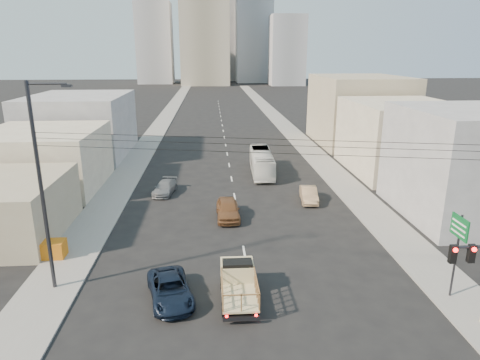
{
  "coord_description": "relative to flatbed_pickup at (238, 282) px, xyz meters",
  "views": [
    {
      "loc": [
        -2.14,
        -18.98,
        13.35
      ],
      "look_at": [
        0.1,
        13.83,
        3.5
      ],
      "focal_mm": 32.0,
      "sensor_mm": 36.0,
      "label": 1
    }
  ],
  "objects": [
    {
      "name": "bldg_right_far",
      "position": [
        20.79,
        41.86,
        3.91
      ],
      "size": [
        12.0,
        16.0,
        10.0
      ],
      "primitive_type": "cube",
      "color": "tan",
      "rests_on": "ground"
    },
    {
      "name": "sidewalk_left",
      "position": [
        -10.96,
        67.86,
        -1.03
      ],
      "size": [
        3.5,
        180.0,
        0.12
      ],
      "primitive_type": "cube",
      "color": "gray",
      "rests_on": "ground"
    },
    {
      "name": "midrise_ne",
      "position": [
        18.79,
        182.86,
        18.91
      ],
      "size": [
        16.0,
        16.0,
        40.0
      ],
      "primitive_type": "cube",
      "color": "#94979C",
      "rests_on": "ground"
    },
    {
      "name": "ground",
      "position": [
        0.79,
        -2.14,
        -1.09
      ],
      "size": [
        420.0,
        420.0,
        0.0
      ],
      "primitive_type": "plane",
      "color": "black",
      "rests_on": "ground"
    },
    {
      "name": "navy_pickup",
      "position": [
        -3.8,
        0.17,
        -0.43
      ],
      "size": [
        3.23,
        5.13,
        1.32
      ],
      "primitive_type": "imported",
      "rotation": [
        0.0,
        0.0,
        0.23
      ],
      "color": "black",
      "rests_on": "ground"
    },
    {
      "name": "overhead_wires",
      "position": [
        0.79,
        -0.64,
        7.87
      ],
      "size": [
        23.01,
        5.02,
        0.72
      ],
      "color": "black",
      "rests_on": "ground"
    },
    {
      "name": "sedan_tan",
      "position": [
        7.6,
        16.0,
        -0.42
      ],
      "size": [
        1.85,
        4.19,
        1.34
      ],
      "primitive_type": "imported",
      "rotation": [
        0.0,
        0.0,
        -0.11
      ],
      "color": "#9F7F5D",
      "rests_on": "ground"
    },
    {
      "name": "bldg_right_near",
      "position": [
        19.79,
        11.86,
        3.41
      ],
      "size": [
        10.0,
        12.0,
        9.0
      ],
      "primitive_type": "cube",
      "color": "gray",
      "rests_on": "ground"
    },
    {
      "name": "city_bus",
      "position": [
        4.34,
        25.86,
        0.24
      ],
      "size": [
        2.61,
        9.68,
        2.67
      ],
      "primitive_type": "imported",
      "rotation": [
        0.0,
        0.0,
        -0.04
      ],
      "color": "white",
      "rests_on": "ground"
    },
    {
      "name": "lane_dashes",
      "position": [
        0.79,
        50.86,
        -1.09
      ],
      "size": [
        0.15,
        104.0,
        0.01
      ],
      "color": "silver",
      "rests_on": "ground"
    },
    {
      "name": "sedan_brown",
      "position": [
        -0.08,
        12.32,
        -0.3
      ],
      "size": [
        1.95,
        4.68,
        1.59
      ],
      "primitive_type": "imported",
      "rotation": [
        0.0,
        0.0,
        0.02
      ],
      "color": "brown",
      "rests_on": "ground"
    },
    {
      "name": "midrise_nw",
      "position": [
        -25.21,
        177.86,
        15.91
      ],
      "size": [
        15.0,
        15.0,
        34.0
      ],
      "primitive_type": "cube",
      "color": "#94979C",
      "rests_on": "ground"
    },
    {
      "name": "bldg_left_mid",
      "position": [
        -18.21,
        21.86,
        1.91
      ],
      "size": [
        11.0,
        12.0,
        6.0
      ],
      "primitive_type": "cube",
      "color": "#B8AB94",
      "rests_on": "ground"
    },
    {
      "name": "midrise_east",
      "position": [
        30.79,
        162.86,
        12.91
      ],
      "size": [
        14.0,
        14.0,
        28.0
      ],
      "primitive_type": "cube",
      "color": "#94979C",
      "rests_on": "ground"
    },
    {
      "name": "crate_stack",
      "position": [
        -12.21,
        5.8,
        -0.4
      ],
      "size": [
        1.8,
        1.2,
        1.14
      ],
      "color": "#C46912",
      "rests_on": "sidewalk_left"
    },
    {
      "name": "sidewalk_right",
      "position": [
        12.54,
        67.86,
        -1.03
      ],
      "size": [
        3.5,
        180.0,
        0.12
      ],
      "primitive_type": "cube",
      "color": "gray",
      "rests_on": "ground"
    },
    {
      "name": "streetlamp_left",
      "position": [
        -10.61,
        1.86,
        5.34
      ],
      "size": [
        2.36,
        0.25,
        12.0
      ],
      "color": "#2D2D33",
      "rests_on": "ground"
    },
    {
      "name": "sedan_grey",
      "position": [
        -5.99,
        19.19,
        -0.48
      ],
      "size": [
        2.39,
        4.45,
        1.22
      ],
      "primitive_type": "imported",
      "rotation": [
        0.0,
        0.0,
        -0.17
      ],
      "color": "slate",
      "rests_on": "ground"
    },
    {
      "name": "green_sign",
      "position": [
        11.95,
        -0.64,
        2.65
      ],
      "size": [
        0.18,
        1.6,
        5.0
      ],
      "color": "#2D2D33",
      "rests_on": "ground"
    },
    {
      "name": "bldg_right_mid",
      "position": [
        20.29,
        25.86,
        2.91
      ],
      "size": [
        11.0,
        14.0,
        8.0
      ],
      "primitive_type": "cube",
      "color": "#B8AB94",
      "rests_on": "ground"
    },
    {
      "name": "flatbed_pickup",
      "position": [
        0.0,
        0.0,
        0.0
      ],
      "size": [
        1.95,
        4.41,
        1.9
      ],
      "color": "#C7B785",
      "rests_on": "ground"
    },
    {
      "name": "high_rise_tower",
      "position": [
        -3.21,
        167.86,
        28.91
      ],
      "size": [
        20.0,
        20.0,
        60.0
      ],
      "primitive_type": "cube",
      "color": "gray",
      "rests_on": "ground"
    },
    {
      "name": "midrise_back",
      "position": [
        6.79,
        197.86,
        20.91
      ],
      "size": [
        18.0,
        18.0,
        44.0
      ],
      "primitive_type": "cube",
      "color": "gray",
      "rests_on": "ground"
    },
    {
      "name": "bldg_left_far",
      "position": [
        -18.71,
        36.86,
        2.91
      ],
      "size": [
        12.0,
        16.0,
        8.0
      ],
      "primitive_type": "cube",
      "color": "gray",
      "rests_on": "ground"
    }
  ]
}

